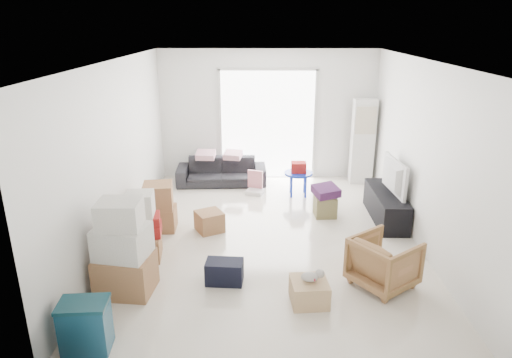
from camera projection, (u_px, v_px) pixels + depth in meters
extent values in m
cube|color=silver|center=(269.00, 244.00, 7.20)|extent=(4.50, 6.00, 0.24)
cube|color=white|center=(271.00, 52.00, 6.23)|extent=(4.50, 6.00, 0.24)
cube|color=white|center=(268.00, 114.00, 9.66)|extent=(4.50, 0.24, 2.70)
cube|color=white|center=(275.00, 260.00, 3.77)|extent=(4.50, 0.24, 2.70)
cube|color=white|center=(110.00, 154.00, 6.75)|extent=(0.24, 6.00, 2.70)
cube|color=white|center=(431.00, 156.00, 6.69)|extent=(0.24, 6.00, 2.70)
cube|color=white|center=(268.00, 125.00, 9.60)|extent=(2.00, 0.01, 2.30)
cube|color=silver|center=(220.00, 125.00, 9.60)|extent=(0.06, 0.04, 2.30)
cube|color=silver|center=(315.00, 125.00, 9.57)|extent=(0.06, 0.04, 2.30)
cube|color=silver|center=(268.00, 69.00, 9.21)|extent=(2.10, 0.04, 0.06)
cube|color=silver|center=(363.00, 142.00, 9.35)|extent=(0.45, 0.30, 1.75)
cube|color=black|center=(386.00, 206.00, 7.75)|extent=(0.44, 1.47, 0.49)
imported|color=black|center=(388.00, 189.00, 7.65)|extent=(0.65, 1.04, 0.13)
imported|color=#25252A|center=(221.00, 167.00, 9.42)|extent=(1.85, 0.62, 0.71)
cube|color=#D098AC|center=(205.00, 147.00, 9.29)|extent=(0.43, 0.35, 0.13)
cube|color=#D098AC|center=(233.00, 148.00, 9.29)|extent=(0.38, 0.33, 0.11)
imported|color=#A8724A|center=(384.00, 260.00, 5.76)|extent=(0.95, 0.96, 0.73)
cube|color=navy|center=(87.00, 339.00, 4.68)|extent=(0.49, 0.36, 0.26)
cube|color=navy|center=(84.00, 317.00, 4.59)|extent=(0.49, 0.36, 0.26)
cube|color=#0C333D|center=(82.00, 304.00, 4.55)|extent=(0.51, 0.38, 0.04)
cube|color=brown|center=(126.00, 274.00, 5.66)|extent=(0.71, 0.61, 0.50)
cube|color=white|center=(122.00, 241.00, 5.52)|extent=(0.69, 0.60, 0.39)
cube|color=white|center=(119.00, 214.00, 5.40)|extent=(0.51, 0.45, 0.33)
cube|color=brown|center=(143.00, 246.00, 6.50)|extent=(0.55, 0.55, 0.35)
cube|color=#B02415|center=(142.00, 230.00, 6.41)|extent=(0.58, 0.43, 0.16)
cube|color=#B02415|center=(141.00, 220.00, 6.36)|extent=(0.57, 0.43, 0.14)
cube|color=white|center=(140.00, 204.00, 6.28)|extent=(0.41, 0.39, 0.34)
cube|color=brown|center=(160.00, 218.00, 7.39)|extent=(0.54, 0.46, 0.38)
cube|color=brown|center=(158.00, 196.00, 7.26)|extent=(0.51, 0.51, 0.40)
cube|color=brown|center=(209.00, 221.00, 7.34)|extent=(0.53, 0.53, 0.33)
cube|color=black|center=(224.00, 272.00, 5.89)|extent=(0.49, 0.31, 0.30)
cube|color=olive|center=(325.00, 206.00, 7.91)|extent=(0.39, 0.39, 0.36)
cube|color=#4D2051|center=(326.00, 193.00, 7.82)|extent=(0.50, 0.50, 0.14)
cylinder|color=#112BB7|center=(298.00, 173.00, 8.76)|extent=(0.54, 0.54, 0.04)
cylinder|color=#112BB7|center=(304.00, 182.00, 8.97)|extent=(0.04, 0.04, 0.43)
cylinder|color=#112BB7|center=(291.00, 182.00, 8.97)|extent=(0.04, 0.04, 0.43)
cylinder|color=#112BB7|center=(291.00, 187.00, 8.71)|extent=(0.04, 0.04, 0.43)
cylinder|color=#112BB7|center=(306.00, 187.00, 8.71)|extent=(0.04, 0.04, 0.43)
cube|color=#B02415|center=(299.00, 167.00, 8.72)|extent=(0.28, 0.22, 0.20)
cube|color=silver|center=(255.00, 192.00, 8.97)|extent=(0.40, 0.38, 0.08)
cube|color=#D77786|center=(255.00, 179.00, 9.01)|extent=(0.30, 0.14, 0.36)
cube|color=tan|center=(309.00, 292.00, 5.47)|extent=(0.47, 0.47, 0.29)
ellipsoid|color=#B2ADA8|center=(310.00, 277.00, 5.40)|extent=(0.21, 0.15, 0.11)
cube|color=#BD1F3A|center=(310.00, 277.00, 5.40)|extent=(0.16, 0.14, 0.03)
sphere|color=#B2ADA8|center=(320.00, 273.00, 5.42)|extent=(0.11, 0.11, 0.11)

